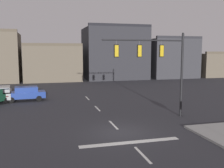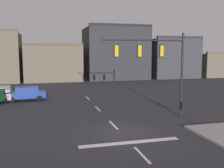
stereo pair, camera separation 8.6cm
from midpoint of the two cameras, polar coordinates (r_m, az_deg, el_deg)
The scene contains 7 objects.
ground_plane at distance 18.31m, azimuth 1.86°, elevation -10.60°, with size 400.00×400.00×0.00m, color #2B2B30.
stop_bar_paint at distance 16.51m, azimuth 3.91°, elevation -12.60°, with size 6.40×0.50×0.01m, color silver.
lane_centreline at distance 20.15m, azimuth 0.20°, elevation -8.92°, with size 0.16×26.40×0.01m.
signal_mast_near_side at distance 21.99m, azimuth 9.91°, elevation 5.25°, with size 7.04×0.43×7.14m.
car_lot_middle at distance 31.21m, azimuth -18.46°, elevation -1.95°, with size 4.57×2.21×1.61m.
car_lot_farside at distance 32.40m, azimuth -22.84°, elevation -1.83°, with size 2.22×4.57×1.61m.
building_row at distance 54.24m, azimuth 0.50°, elevation 5.61°, with size 56.73×10.30×10.79m.
Camera 1 is at (-5.09, -16.69, 5.55)m, focal length 41.85 mm.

